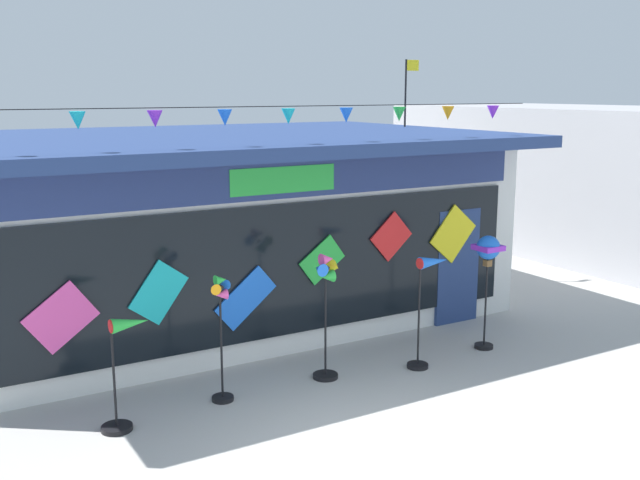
{
  "coord_description": "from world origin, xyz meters",
  "views": [
    {
      "loc": [
        -4.47,
        -6.03,
        4.01
      ],
      "look_at": [
        0.81,
        2.94,
        1.9
      ],
      "focal_mm": 41.67,
      "sensor_mm": 36.0,
      "label": 1
    }
  ],
  "objects_px": {
    "kite_shop_building": "(207,222)",
    "wind_spinner_center_left": "(327,296)",
    "wind_spinner_far_left": "(124,361)",
    "wind_spinner_left": "(221,323)",
    "wind_spinner_center_right": "(429,290)",
    "wind_spinner_right": "(488,256)"
  },
  "relations": [
    {
      "from": "wind_spinner_left",
      "to": "wind_spinner_center_right",
      "type": "height_order",
      "value": "wind_spinner_left"
    },
    {
      "from": "wind_spinner_right",
      "to": "wind_spinner_far_left",
      "type": "bearing_deg",
      "value": 179.44
    },
    {
      "from": "wind_spinner_far_left",
      "to": "kite_shop_building",
      "type": "bearing_deg",
      "value": 56.51
    },
    {
      "from": "wind_spinner_left",
      "to": "wind_spinner_right",
      "type": "distance_m",
      "value": 4.39
    },
    {
      "from": "kite_shop_building",
      "to": "wind_spinner_left",
      "type": "height_order",
      "value": "kite_shop_building"
    },
    {
      "from": "wind_spinner_center_left",
      "to": "wind_spinner_center_right",
      "type": "bearing_deg",
      "value": -11.71
    },
    {
      "from": "wind_spinner_center_left",
      "to": "kite_shop_building",
      "type": "bearing_deg",
      "value": 91.47
    },
    {
      "from": "wind_spinner_far_left",
      "to": "wind_spinner_right",
      "type": "height_order",
      "value": "wind_spinner_right"
    },
    {
      "from": "wind_spinner_far_left",
      "to": "wind_spinner_center_left",
      "type": "xyz_separation_m",
      "value": [
        2.87,
        0.12,
        0.36
      ]
    },
    {
      "from": "wind_spinner_center_right",
      "to": "wind_spinner_right",
      "type": "distance_m",
      "value": 1.31
    },
    {
      "from": "kite_shop_building",
      "to": "wind_spinner_center_left",
      "type": "bearing_deg",
      "value": -88.53
    },
    {
      "from": "kite_shop_building",
      "to": "wind_spinner_far_left",
      "type": "relative_size",
      "value": 7.08
    },
    {
      "from": "kite_shop_building",
      "to": "wind_spinner_center_right",
      "type": "xyz_separation_m",
      "value": [
        1.64,
        -4.38,
        -0.49
      ]
    },
    {
      "from": "wind_spinner_far_left",
      "to": "wind_spinner_center_right",
      "type": "height_order",
      "value": "wind_spinner_center_right"
    },
    {
      "from": "wind_spinner_left",
      "to": "wind_spinner_center_right",
      "type": "bearing_deg",
      "value": -6.16
    },
    {
      "from": "kite_shop_building",
      "to": "wind_spinner_right",
      "type": "xyz_separation_m",
      "value": [
        2.9,
        -4.24,
        -0.16
      ]
    },
    {
      "from": "wind_spinner_left",
      "to": "wind_spinner_right",
      "type": "relative_size",
      "value": 0.95
    },
    {
      "from": "wind_spinner_center_left",
      "to": "wind_spinner_right",
      "type": "relative_size",
      "value": 1.01
    },
    {
      "from": "kite_shop_building",
      "to": "wind_spinner_center_right",
      "type": "bearing_deg",
      "value": -69.47
    },
    {
      "from": "wind_spinner_far_left",
      "to": "wind_spinner_left",
      "type": "height_order",
      "value": "wind_spinner_left"
    },
    {
      "from": "wind_spinner_left",
      "to": "wind_spinner_right",
      "type": "xyz_separation_m",
      "value": [
        4.36,
        -0.19,
        0.41
      ]
    },
    {
      "from": "wind_spinner_far_left",
      "to": "wind_spinner_left",
      "type": "distance_m",
      "value": 1.33
    }
  ]
}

